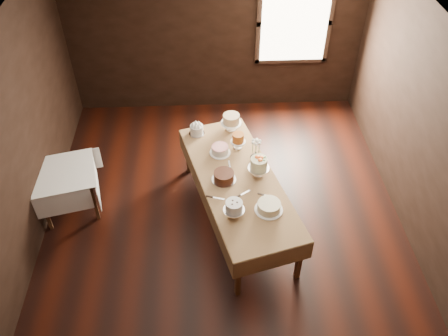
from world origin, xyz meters
TOP-DOWN VIEW (x-y plane):
  - floor at (0.00, 0.00)m, footprint 5.00×6.00m
  - ceiling at (0.00, 0.00)m, footprint 5.00×6.00m
  - wall_back at (0.00, 3.00)m, footprint 5.00×0.02m
  - wall_left at (-2.50, 0.00)m, footprint 0.02×6.00m
  - wall_right at (2.50, 0.00)m, footprint 0.02×6.00m
  - window at (1.30, 2.94)m, footprint 1.10×0.05m
  - display_table at (0.18, 0.17)m, footprint 1.60×2.68m
  - side_table at (-2.18, 0.50)m, footprint 1.00×1.00m
  - cake_meringue at (-0.35, 1.15)m, footprint 0.23×0.23m
  - cake_speckled at (0.16, 1.23)m, footprint 0.31×0.31m
  - cake_lattice at (-0.03, 0.70)m, footprint 0.30×0.30m
  - cake_caramel at (0.23, 0.81)m, footprint 0.23×0.23m
  - cake_chocolate at (-0.00, 0.16)m, footprint 0.33×0.33m
  - cake_flowers at (0.46, 0.24)m, footprint 0.29×0.29m
  - cake_swirl at (0.09, -0.47)m, footprint 0.26×0.26m
  - cake_cream at (0.52, -0.40)m, footprint 0.39×0.39m
  - cake_server_a at (0.26, -0.09)m, footprint 0.21×0.15m
  - cake_server_b at (0.57, -0.18)m, footprint 0.23×0.11m
  - cake_server_c at (0.09, 0.46)m, footprint 0.04×0.24m
  - cake_server_d at (0.40, 0.47)m, footprint 0.10×0.24m
  - cake_server_e at (-0.08, -0.17)m, footprint 0.24×0.09m
  - flower_vase at (0.45, 0.52)m, footprint 0.18×0.18m
  - flower_bouquet at (0.45, 0.52)m, footprint 0.14×0.14m

SIDE VIEW (x-z plane):
  - floor at x=0.00m, z-range -0.01..0.01m
  - side_table at x=-2.18m, z-range 0.27..0.96m
  - display_table at x=0.18m, z-range 0.33..1.11m
  - cake_server_a at x=0.26m, z-range 0.78..0.78m
  - cake_server_b at x=0.57m, z-range 0.78..0.78m
  - cake_server_c at x=0.09m, z-range 0.78..0.78m
  - cake_server_d at x=0.40m, z-range 0.78..0.78m
  - cake_server_e at x=-0.08m, z-range 0.78..0.78m
  - cake_lattice at x=-0.03m, z-range 0.77..0.88m
  - cake_cream at x=0.52m, z-range 0.77..0.89m
  - cake_chocolate at x=0.00m, z-range 0.77..0.90m
  - cake_meringue at x=-0.35m, z-range 0.77..0.92m
  - flower_vase at x=0.45m, z-range 0.78..0.92m
  - cake_swirl at x=0.09m, z-range 0.76..1.00m
  - cake_caramel at x=0.23m, z-range 0.76..1.01m
  - cake_speckled at x=0.16m, z-range 0.76..1.03m
  - cake_flowers at x=0.46m, z-range 0.76..1.05m
  - flower_bouquet at x=0.45m, z-range 0.94..1.14m
  - wall_back at x=0.00m, z-range 0.00..2.80m
  - wall_left at x=-2.50m, z-range 0.00..2.80m
  - wall_right at x=2.50m, z-range 0.00..2.80m
  - window at x=1.30m, z-range 0.95..2.25m
  - ceiling at x=0.00m, z-range 2.79..2.80m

